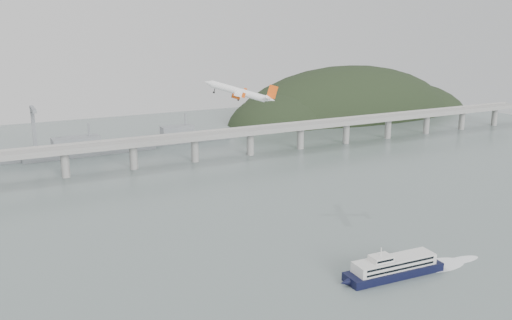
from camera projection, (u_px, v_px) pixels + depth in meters
ground at (309, 259)px, 256.69m from camera, size 900.00×900.00×0.00m
bridge at (169, 143)px, 423.88m from camera, size 800.00×22.00×23.90m
headland at (356, 129)px, 674.47m from camera, size 365.00×155.00×156.00m
ferry at (394, 267)px, 238.52m from camera, size 77.39×16.06×14.59m
airliner at (240, 92)px, 300.46m from camera, size 37.74×35.87×14.36m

